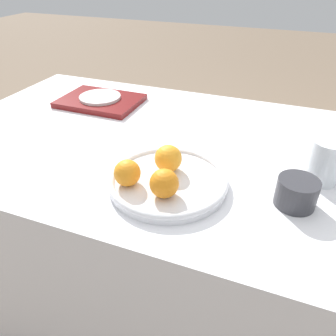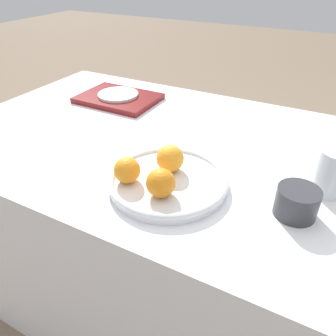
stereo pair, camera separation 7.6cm
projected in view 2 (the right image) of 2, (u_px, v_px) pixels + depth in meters
name	position (u px, v px, depth m)	size (l,w,h in m)	color
ground_plane	(176.00, 293.00, 1.35)	(12.00, 12.00, 0.00)	#7A6651
table	(177.00, 230.00, 1.16)	(1.43, 0.84, 0.71)	white
fruit_platter	(168.00, 181.00, 0.78)	(0.29, 0.29, 0.03)	silver
orange_0	(170.00, 158.00, 0.79)	(0.07, 0.07, 0.07)	orange
orange_1	(161.00, 183.00, 0.70)	(0.06, 0.06, 0.06)	orange
orange_2	(127.00, 170.00, 0.75)	(0.06, 0.06, 0.06)	orange
water_glass	(333.00, 172.00, 0.73)	(0.08, 0.08, 0.11)	silver
serving_tray	(118.00, 98.00, 1.23)	(0.29, 0.21, 0.02)	maroon
side_plate	(118.00, 94.00, 1.22)	(0.15, 0.15, 0.01)	silver
cup_0	(297.00, 202.00, 0.68)	(0.09, 0.09, 0.06)	#333338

